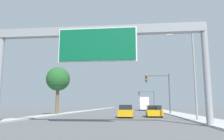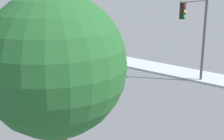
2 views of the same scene
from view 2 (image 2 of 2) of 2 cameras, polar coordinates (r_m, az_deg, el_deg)
The scene contains 3 objects.
sidewalk_right at distance 40.18m, azimuth -13.28°, elevation 4.62°, with size 3.00×120.00×0.15m.
traffic_light_near_intersection at distance 23.59m, azimuth 15.42°, elevation 7.56°, with size 4.14×0.32×6.61m.
palm_tree_background at distance 8.04m, azimuth -10.48°, elevation 0.37°, with size 3.72×3.72×7.39m.
Camera 2 is at (-14.01, 28.28, 7.56)m, focal length 50.00 mm.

